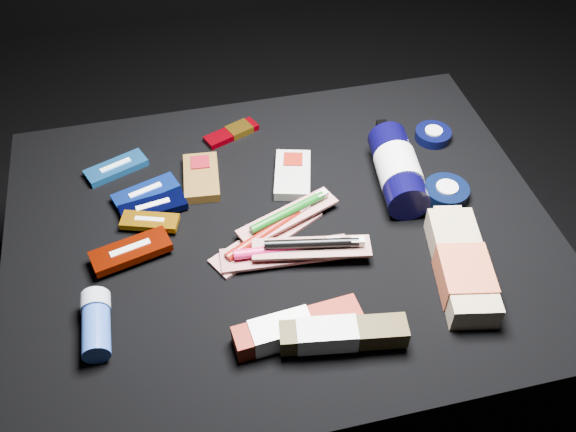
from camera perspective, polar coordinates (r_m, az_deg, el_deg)
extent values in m
plane|color=black|center=(1.48, -0.49, -11.61)|extent=(3.00, 3.00, 0.00)
cube|color=black|center=(1.32, -0.54, -7.01)|extent=(0.98, 0.78, 0.40)
cube|color=blue|center=(1.31, -15.03, 4.15)|extent=(0.13, 0.09, 0.01)
cube|color=silver|center=(1.31, -15.04, 4.18)|extent=(0.06, 0.03, 0.02)
cube|color=#10319F|center=(1.24, -12.51, 2.01)|extent=(0.13, 0.08, 0.01)
cube|color=silver|center=(1.24, -12.52, 2.04)|extent=(0.06, 0.03, 0.02)
cube|color=black|center=(1.21, -11.88, 0.77)|extent=(0.13, 0.07, 0.01)
cube|color=white|center=(1.21, -11.88, 0.80)|extent=(0.06, 0.02, 0.02)
cube|color=#BB7509|center=(1.18, -12.17, -0.48)|extent=(0.11, 0.07, 0.01)
cube|color=beige|center=(1.18, -12.18, -0.45)|extent=(0.05, 0.03, 0.01)
cube|color=#761402|center=(1.14, -13.79, -3.05)|extent=(0.14, 0.08, 0.02)
cube|color=beige|center=(1.13, -13.80, -3.02)|extent=(0.07, 0.03, 0.02)
cube|color=brown|center=(1.25, -7.71, 3.42)|extent=(0.08, 0.13, 0.02)
cube|color=maroon|center=(1.28, -7.77, 4.44)|extent=(0.04, 0.04, 0.02)
cube|color=#AFAFA8|center=(1.25, 0.42, 3.69)|extent=(0.10, 0.14, 0.02)
cube|color=maroon|center=(1.27, 0.46, 4.75)|extent=(0.05, 0.05, 0.02)
cube|color=#86000A|center=(1.35, -5.06, 7.34)|extent=(0.12, 0.08, 0.01)
cube|color=#966915|center=(1.36, -4.36, 7.68)|extent=(0.06, 0.05, 0.01)
cylinder|color=black|center=(1.23, 9.70, 4.09)|extent=(0.10, 0.20, 0.08)
cylinder|color=beige|center=(1.23, 9.80, 3.96)|extent=(0.09, 0.09, 0.08)
cylinder|color=black|center=(1.31, 8.65, 7.31)|extent=(0.03, 0.03, 0.03)
cube|color=black|center=(1.34, 8.40, 7.75)|extent=(0.02, 0.04, 0.02)
cylinder|color=black|center=(1.37, 12.76, 7.05)|extent=(0.07, 0.07, 0.02)
cylinder|color=beige|center=(1.37, 12.77, 7.10)|extent=(0.04, 0.04, 0.02)
cylinder|color=black|center=(1.25, 13.87, 2.09)|extent=(0.08, 0.08, 0.02)
cylinder|color=beige|center=(1.25, 13.89, 2.15)|extent=(0.04, 0.04, 0.03)
cube|color=tan|center=(1.11, 15.13, -4.28)|extent=(0.12, 0.24, 0.05)
cube|color=#BD5332|center=(1.10, 15.42, -5.19)|extent=(0.10, 0.12, 0.05)
cube|color=tan|center=(1.18, 13.97, -0.06)|extent=(0.05, 0.03, 0.03)
cylinder|color=#294CA9|center=(1.04, -16.69, -9.88)|extent=(0.04, 0.09, 0.04)
cylinder|color=#8E9BAD|center=(1.07, -16.74, -7.41)|extent=(0.05, 0.03, 0.05)
cube|color=beige|center=(1.14, -1.88, -1.91)|extent=(0.22, 0.15, 0.01)
cylinder|color=maroon|center=(1.13, -1.89, -1.48)|extent=(0.16, 0.10, 0.02)
cube|color=white|center=(1.17, 1.34, 0.65)|extent=(0.03, 0.02, 0.01)
cube|color=#A59E9A|center=(1.11, -0.28, -3.37)|extent=(0.23, 0.07, 0.01)
cylinder|color=#CC1558|center=(1.10, -0.28, -2.93)|extent=(0.18, 0.03, 0.02)
cube|color=silver|center=(1.11, 4.10, -2.35)|extent=(0.03, 0.02, 0.01)
cube|color=beige|center=(1.16, -0.01, -0.04)|extent=(0.20, 0.11, 0.01)
cylinder|color=#0B500F|center=(1.15, -0.01, 0.35)|extent=(0.15, 0.07, 0.02)
cube|color=silver|center=(1.18, 3.02, 1.90)|extent=(0.03, 0.02, 0.01)
cube|color=#AFAAA3|center=(1.10, 2.10, -2.85)|extent=(0.21, 0.08, 0.01)
cylinder|color=black|center=(1.09, 2.11, -2.45)|extent=(0.16, 0.05, 0.02)
cube|color=silver|center=(1.10, 6.21, -2.26)|extent=(0.02, 0.02, 0.01)
cube|color=maroon|center=(1.01, 0.86, -9.89)|extent=(0.21, 0.06, 0.04)
cube|color=white|center=(1.00, -0.60, -10.24)|extent=(0.10, 0.06, 0.04)
cube|color=#372C11|center=(1.00, 4.94, -10.43)|extent=(0.20, 0.07, 0.03)
cube|color=beige|center=(1.00, 3.46, -10.50)|extent=(0.10, 0.06, 0.04)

